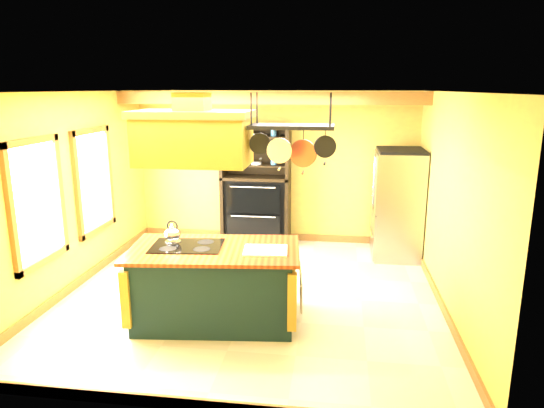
% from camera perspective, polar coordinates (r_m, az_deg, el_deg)
% --- Properties ---
extents(floor, '(5.00, 5.00, 0.00)m').
position_cam_1_polar(floor, '(6.74, -2.43, -10.54)').
color(floor, beige).
rests_on(floor, ground).
extents(ceiling, '(5.00, 5.00, 0.00)m').
position_cam_1_polar(ceiling, '(6.16, -2.69, 13.06)').
color(ceiling, white).
rests_on(ceiling, wall_back).
extents(wall_back, '(5.00, 0.02, 2.70)m').
position_cam_1_polar(wall_back, '(8.74, 0.39, 4.32)').
color(wall_back, gold).
rests_on(wall_back, floor).
extents(wall_front, '(5.00, 0.02, 2.70)m').
position_cam_1_polar(wall_front, '(3.98, -9.06, -7.24)').
color(wall_front, gold).
rests_on(wall_front, floor).
extents(wall_left, '(0.02, 5.00, 2.70)m').
position_cam_1_polar(wall_left, '(7.19, -22.57, 1.26)').
color(wall_left, gold).
rests_on(wall_left, floor).
extents(wall_right, '(0.02, 5.00, 2.70)m').
position_cam_1_polar(wall_right, '(6.37, 20.18, -0.01)').
color(wall_right, gold).
rests_on(wall_right, floor).
extents(ceiling_beam, '(5.00, 0.15, 0.20)m').
position_cam_1_polar(ceiling_beam, '(7.84, -0.37, 12.37)').
color(ceiling_beam, olive).
rests_on(ceiling_beam, ceiling).
extents(window_near, '(0.06, 1.06, 1.56)m').
position_cam_1_polar(window_near, '(6.50, -25.84, 0.18)').
color(window_near, olive).
rests_on(window_near, wall_left).
extents(window_far, '(0.06, 1.06, 1.56)m').
position_cam_1_polar(window_far, '(7.68, -20.15, 2.58)').
color(window_far, olive).
rests_on(window_far, wall_left).
extents(kitchen_island, '(2.09, 1.30, 1.11)m').
position_cam_1_polar(kitchen_island, '(5.89, -6.71, -9.33)').
color(kitchen_island, black).
rests_on(kitchen_island, floor).
extents(range_hood, '(1.31, 0.74, 0.80)m').
position_cam_1_polar(range_hood, '(5.51, -9.23, 7.96)').
color(range_hood, '#B3782C').
rests_on(range_hood, ceiling).
extents(pot_rack, '(0.97, 0.46, 0.81)m').
position_cam_1_polar(pot_rack, '(5.30, 2.37, 8.11)').
color(pot_rack, black).
rests_on(pot_rack, ceiling).
extents(refrigerator, '(0.76, 0.90, 1.75)m').
position_cam_1_polar(refrigerator, '(8.20, 14.51, -0.27)').
color(refrigerator, '#969A9E').
rests_on(refrigerator, floor).
extents(hutch, '(1.20, 0.55, 2.13)m').
position_cam_1_polar(hutch, '(8.66, -1.86, 0.77)').
color(hutch, black).
rests_on(hutch, floor).
extents(floor_register, '(0.30, 0.18, 0.01)m').
position_cam_1_polar(floor_register, '(6.83, -12.62, -10.51)').
color(floor_register, black).
rests_on(floor_register, floor).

